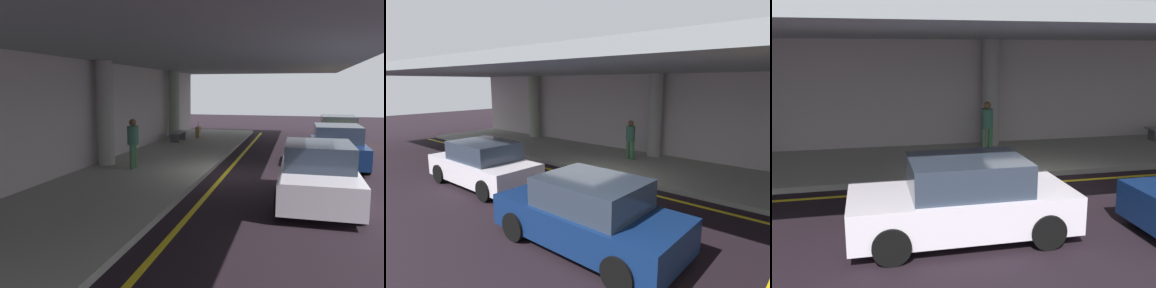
# 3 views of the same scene
# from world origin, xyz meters

# --- Properties ---
(ground_plane) EXTENTS (60.00, 60.00, 0.00)m
(ground_plane) POSITION_xyz_m (0.00, 0.00, 0.00)
(ground_plane) COLOR black
(sidewalk) EXTENTS (26.00, 4.20, 0.15)m
(sidewalk) POSITION_xyz_m (0.00, 3.10, 0.07)
(sidewalk) COLOR #97988E
(sidewalk) RESTS_ON ground
(lane_stripe_yellow) EXTENTS (26.00, 0.14, 0.01)m
(lane_stripe_yellow) POSITION_xyz_m (0.00, 0.48, 0.00)
(lane_stripe_yellow) COLOR yellow
(lane_stripe_yellow) RESTS_ON ground
(support_column_far_left) EXTENTS (0.60, 0.60, 3.65)m
(support_column_far_left) POSITION_xyz_m (-8.00, 4.77, 1.97)
(support_column_far_left) COLOR #969F88
(support_column_far_left) RESTS_ON sidewalk
(support_column_left_mid) EXTENTS (0.60, 0.60, 3.65)m
(support_column_left_mid) POSITION_xyz_m (0.00, 4.77, 1.97)
(support_column_left_mid) COLOR #9D9996
(support_column_left_mid) RESTS_ON sidewalk
(ceiling_overhang) EXTENTS (28.00, 13.20, 0.30)m
(ceiling_overhang) POSITION_xyz_m (0.00, 2.60, 3.95)
(ceiling_overhang) COLOR gray
(ceiling_overhang) RESTS_ON support_column_far_left
(terminal_back_wall) EXTENTS (26.00, 0.30, 3.80)m
(terminal_back_wall) POSITION_xyz_m (0.00, 5.35, 1.90)
(terminal_back_wall) COLOR #BCB2B1
(terminal_back_wall) RESTS_ON ground
(car_navy) EXTENTS (4.10, 1.92, 1.50)m
(car_navy) POSITION_xyz_m (2.67, -3.23, 0.71)
(car_navy) COLOR navy
(car_navy) RESTS_ON ground
(car_white) EXTENTS (4.10, 1.92, 1.50)m
(car_white) POSITION_xyz_m (-2.57, -2.34, 0.71)
(car_white) COLOR white
(car_white) RESTS_ON ground
(traveler_with_luggage) EXTENTS (0.38, 0.38, 1.68)m
(traveler_with_luggage) POSITION_xyz_m (-0.47, 3.54, 1.11)
(traveler_with_luggage) COLOR #416147
(traveler_with_luggage) RESTS_ON sidewalk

